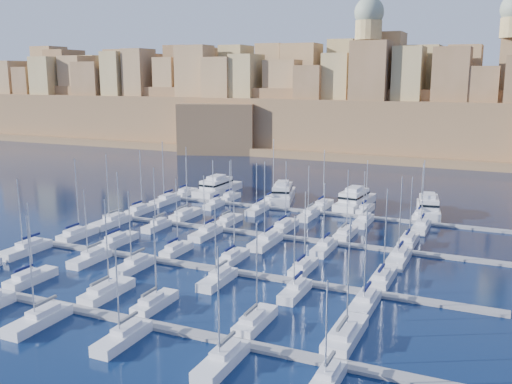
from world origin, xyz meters
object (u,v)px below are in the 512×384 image
at_px(sailboat_4, 255,321).
at_px(motor_yacht_b, 283,194).
at_px(motor_yacht_d, 428,207).
at_px(motor_yacht_c, 355,200).
at_px(sailboat_2, 107,291).
at_px(motor_yacht_a, 217,187).

height_order(sailboat_4, motor_yacht_b, sailboat_4).
bearing_deg(motor_yacht_d, sailboat_4, -99.44).
bearing_deg(motor_yacht_d, motor_yacht_c, 178.07).
xyz_separation_m(sailboat_2, sailboat_4, (23.49, -0.39, -0.02)).
distance_m(sailboat_4, motor_yacht_c, 70.74).
relative_size(motor_yacht_b, motor_yacht_d, 1.04).
bearing_deg(motor_yacht_b, sailboat_2, -89.53).
bearing_deg(motor_yacht_b, motor_yacht_d, -0.46).
relative_size(sailboat_4, motor_yacht_a, 0.72).
xyz_separation_m(sailboat_4, motor_yacht_d, (11.63, 69.93, 0.99)).
bearing_deg(motor_yacht_c, motor_yacht_b, -179.09).
bearing_deg(sailboat_4, motor_yacht_d, 80.56).
relative_size(motor_yacht_a, motor_yacht_c, 1.04).
relative_size(sailboat_4, motor_yacht_d, 0.79).
bearing_deg(motor_yacht_c, motor_yacht_a, 179.34).
height_order(sailboat_4, motor_yacht_d, sailboat_4).
relative_size(sailboat_4, motor_yacht_c, 0.75).
relative_size(sailboat_2, motor_yacht_a, 0.79).
bearing_deg(sailboat_2, motor_yacht_a, 105.54).
height_order(motor_yacht_a, motor_yacht_c, same).
xyz_separation_m(sailboat_4, motor_yacht_b, (-24.05, 70.21, 0.99)).
xyz_separation_m(sailboat_2, motor_yacht_d, (35.12, 69.54, 0.98)).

